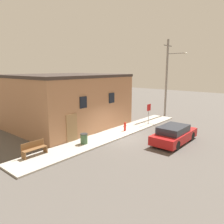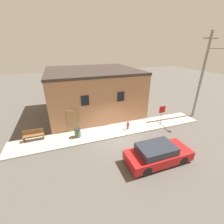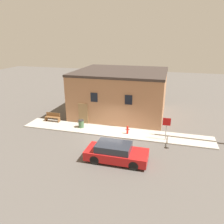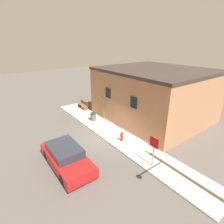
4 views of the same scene
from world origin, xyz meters
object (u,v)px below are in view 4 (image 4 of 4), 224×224
at_px(trash_bin, 93,117).
at_px(bench, 83,105).
at_px(fire_hydrant, 122,136).
at_px(stop_sign, 154,146).
at_px(parked_car, 66,157).

bearing_deg(trash_bin, bench, 167.60).
bearing_deg(trash_bin, fire_hydrant, -3.04).
xyz_separation_m(stop_sign, trash_bin, (-8.06, 0.60, -1.01)).
bearing_deg(stop_sign, parked_car, -128.50).
relative_size(fire_hydrant, parked_car, 0.17).
height_order(stop_sign, parked_car, stop_sign).
bearing_deg(bench, fire_hydrant, -7.13).
xyz_separation_m(fire_hydrant, parked_car, (0.06, -4.56, 0.16)).
height_order(stop_sign, trash_bin, stop_sign).
bearing_deg(fire_hydrant, stop_sign, -5.95).
distance_m(bench, trash_bin, 3.62).
bearing_deg(stop_sign, fire_hydrant, 174.05).
xyz_separation_m(bench, trash_bin, (3.54, -0.78, -0.06)).
distance_m(stop_sign, parked_car, 5.44).
bearing_deg(bench, parked_car, -34.11).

